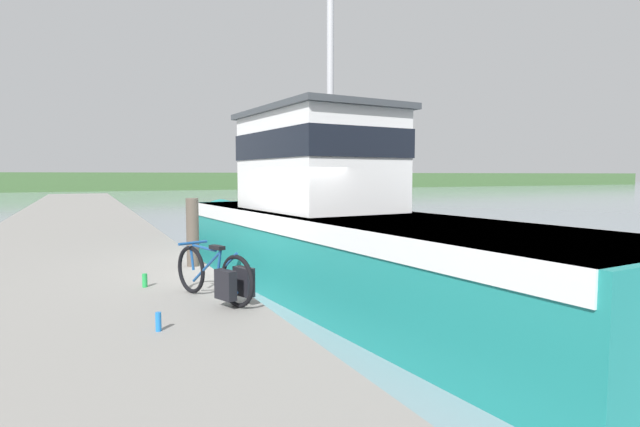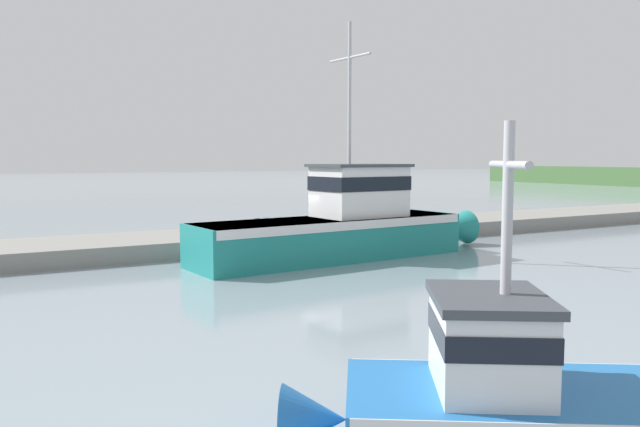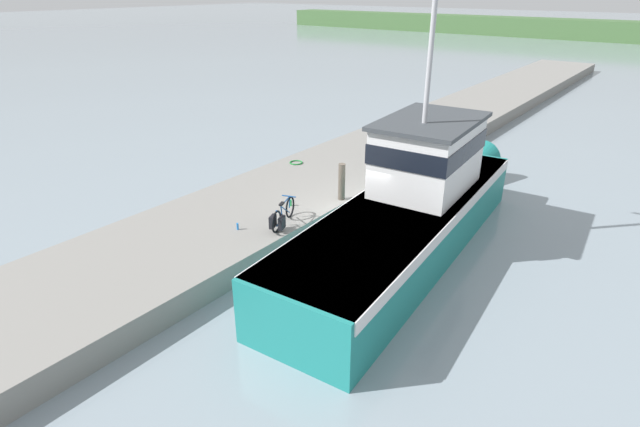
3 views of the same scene
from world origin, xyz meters
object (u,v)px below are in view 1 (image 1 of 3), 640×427
Objects in this scene: bicycle_touring at (220,276)px; water_bottle_on_curb at (145,280)px; mooring_post at (193,232)px; water_bottle_by_bike at (158,322)px; fishing_boat_main at (335,225)px; boat_red_outer at (358,193)px.

water_bottle_on_curb is at bearing 100.86° from bicycle_touring.
water_bottle_by_bike is (-1.10, -3.70, -0.52)m from mooring_post.
mooring_post is 3.89m from water_bottle_by_bike.
water_bottle_by_bike is (-0.11, -2.26, 0.00)m from water_bottle_on_curb.
mooring_post is (-2.79, 0.25, -0.03)m from fishing_boat_main.
mooring_post is 6.08× the size of water_bottle_by_bike.
fishing_boat_main reaches higher than water_bottle_on_curb.
mooring_post is at bearing 170.28° from fishing_boat_main.
bicycle_touring reaches higher than water_bottle_on_curb.
fishing_boat_main reaches higher than boat_red_outer.
water_bottle_by_bike is at bearing -153.97° from bicycle_touring.
water_bottle_by_bike is at bearing -92.72° from water_bottle_on_curb.
mooring_post is at bearing -0.79° from boat_red_outer.
water_bottle_on_curb is at bearing -167.21° from fishing_boat_main.
fishing_boat_main is 65.95× the size of water_bottle_by_bike.
bicycle_touring is 1.57m from water_bottle_on_curb.
boat_red_outer is 35.62m from water_bottle_on_curb.
water_bottle_on_curb is (-20.44, -29.17, -0.02)m from boat_red_outer.
mooring_post reaches higher than bicycle_touring.
mooring_post is at bearing 65.94° from bicycle_touring.
boat_red_outer reaches higher than mooring_post.
bicycle_touring is at bearing -59.32° from water_bottle_on_curb.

